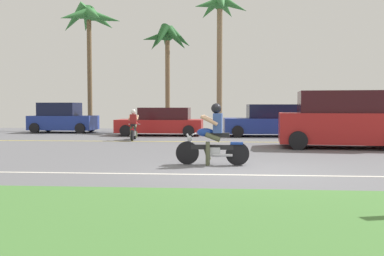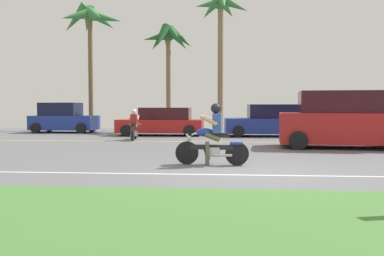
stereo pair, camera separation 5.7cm
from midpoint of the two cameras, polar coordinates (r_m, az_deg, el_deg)
ground at (r=12.54m, az=6.83°, el=-3.94°), size 56.00×30.00×0.04m
grass_median at (r=5.56m, az=10.24°, el=-12.31°), size 56.00×3.80×0.06m
lane_line_near at (r=9.20m, az=7.79°, el=-6.33°), size 50.40×0.12×0.01m
lane_line_far at (r=17.48m, az=6.09°, el=-1.89°), size 50.40×0.12×0.01m
motorcyclist at (r=10.62m, az=2.70°, el=-1.49°), size 1.87×0.61×1.56m
suv_nearby at (r=15.85m, az=19.65°, el=0.97°), size 4.64×2.53×2.02m
parked_car_0 at (r=24.76m, az=-17.25°, el=1.22°), size 3.68×1.97×1.67m
parked_car_1 at (r=21.36m, az=-4.26°, el=0.79°), size 4.34×2.02×1.41m
parked_car_2 at (r=21.08m, az=10.39°, el=0.90°), size 4.38×2.13×1.57m
palm_tree_0 at (r=26.21m, az=3.73°, el=15.00°), size 3.49×3.53×8.27m
palm_tree_1 at (r=25.81m, az=-3.40°, el=11.55°), size 3.15×3.14×6.37m
palm_tree_2 at (r=27.75m, az=-13.81°, el=13.80°), size 3.98×3.82×7.98m
motorcyclist_distant at (r=18.52m, az=-8.04°, el=0.13°), size 0.53×1.61×1.35m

